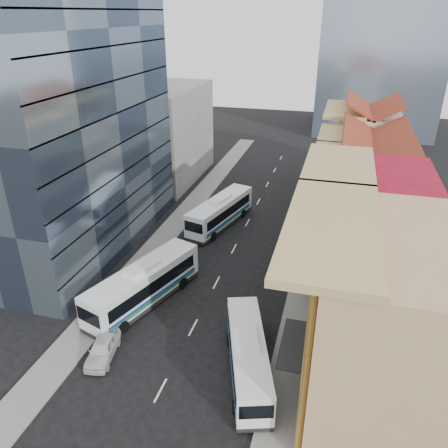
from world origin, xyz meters
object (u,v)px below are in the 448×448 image
(office_tower, at_px, (63,110))
(bus_right, at_px, (248,355))
(bus_left_far, at_px, (220,211))
(shophouse_tan, at_px, (382,320))
(bus_left_near, at_px, (144,284))
(sedan_left, at_px, (103,348))

(office_tower, relative_size, bus_right, 2.86)
(office_tower, distance_m, bus_left_far, 20.85)
(shophouse_tan, distance_m, bus_left_far, 28.42)
(bus_left_near, relative_size, sedan_left, 2.76)
(shophouse_tan, height_order, bus_left_far, shophouse_tan)
(sedan_left, bearing_deg, bus_right, -4.33)
(office_tower, height_order, bus_left_near, office_tower)
(shophouse_tan, distance_m, bus_left_near, 20.40)
(shophouse_tan, xyz_separation_m, sedan_left, (-19.50, -2.02, -5.23))
(bus_left_far, xyz_separation_m, sedan_left, (-2.41, -24.36, -1.12))
(office_tower, xyz_separation_m, bus_right, (22.50, -14.79, -13.32))
(shophouse_tan, distance_m, bus_right, 9.57)
(bus_left_far, bearing_deg, bus_right, -54.87)
(bus_left_near, xyz_separation_m, bus_left_far, (2.24, 17.17, -0.10))
(bus_left_far, height_order, bus_right, bus_left_far)
(office_tower, distance_m, sedan_left, 24.32)
(bus_left_far, relative_size, bus_right, 1.12)
(shophouse_tan, xyz_separation_m, office_tower, (-31.00, 14.00, 9.00))
(bus_left_near, height_order, bus_right, bus_left_near)
(bus_left_far, distance_m, bus_right, 24.67)
(bus_left_far, bearing_deg, shophouse_tan, -37.82)
(bus_left_near, bearing_deg, bus_right, -10.33)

